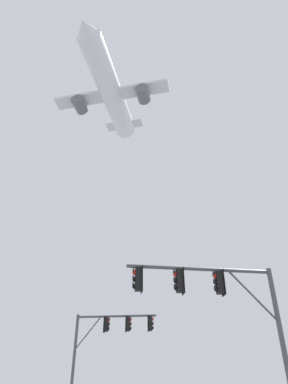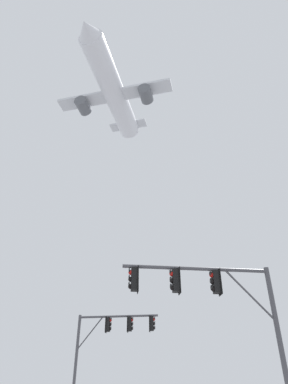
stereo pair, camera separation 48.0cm
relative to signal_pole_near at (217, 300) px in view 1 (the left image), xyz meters
name	(u,v)px [view 1 (the left image)]	position (x,y,z in m)	size (l,w,h in m)	color
signal_pole_near	(217,300)	(0.00, 0.00, 0.00)	(6.10, 0.94, 6.08)	#4C4C51
signal_pole_far	(107,337)	(-5.08, 10.91, 0.13)	(5.51, 0.96, 6.30)	#4C4C51
airplane	(110,90)	(-7.70, 24.90, 38.55)	(18.71, 24.22, 6.63)	white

